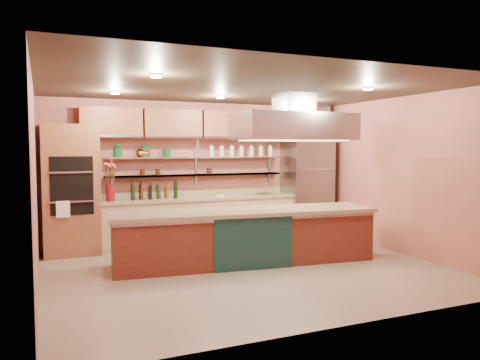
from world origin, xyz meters
name	(u,v)px	position (x,y,z in m)	size (l,w,h in m)	color
floor	(248,270)	(0.00, 0.00, -0.01)	(6.00, 5.00, 0.02)	gray
ceiling	(248,88)	(0.00, 0.00, 2.80)	(6.00, 5.00, 0.02)	black
wall_back	(198,172)	(0.00, 2.50, 1.40)	(6.00, 0.04, 2.80)	#A65C4E
wall_front	(346,195)	(0.00, -2.50, 1.40)	(6.00, 0.04, 2.80)	#A65C4E
wall_left	(35,186)	(-3.00, 0.00, 1.40)	(0.04, 5.00, 2.80)	#A65C4E
wall_right	(401,175)	(3.00, 0.00, 1.40)	(0.04, 5.00, 2.80)	#A65C4E
oven_stack	(71,190)	(-2.45, 2.18, 1.15)	(0.95, 0.64, 2.30)	brown
refrigerator	(307,187)	(2.35, 2.14, 1.05)	(0.95, 0.72, 2.10)	gray
back_counter	(200,220)	(-0.05, 2.20, 0.47)	(3.84, 0.64, 0.93)	tan
wall_shelf_lower	(197,175)	(-0.05, 2.37, 1.35)	(3.60, 0.26, 0.03)	#A2A3A8
wall_shelf_upper	(197,157)	(-0.05, 2.37, 1.70)	(3.60, 0.26, 0.03)	#A2A3A8
upper_cabinets	(200,125)	(0.00, 2.32, 2.35)	(4.60, 0.36, 0.55)	brown
range_hood	(294,127)	(1.03, 0.41, 2.25)	(2.00, 1.00, 0.45)	#A2A3A8
ceiling_downlights	(243,91)	(0.00, 0.20, 2.77)	(4.00, 2.80, 0.02)	#FFE5A5
island	(245,236)	(0.13, 0.41, 0.44)	(4.23, 0.92, 0.88)	maroon
flower_vase	(110,193)	(-1.78, 2.15, 1.08)	(0.17, 0.17, 0.29)	#5F0E16
oil_bottle_cluster	(154,191)	(-0.98, 2.15, 1.08)	(0.92, 0.26, 0.30)	black
kitchen_scale	(219,194)	(0.34, 2.15, 0.98)	(0.16, 0.12, 0.09)	silver
bar_faucet	(267,188)	(1.43, 2.25, 1.05)	(0.03, 0.03, 0.24)	silver
copper_kettle	(141,153)	(-1.17, 2.37, 1.79)	(0.20, 0.20, 0.16)	#C9672E
green_canister	(167,153)	(-0.67, 2.37, 1.80)	(0.14, 0.14, 0.17)	#0E451F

